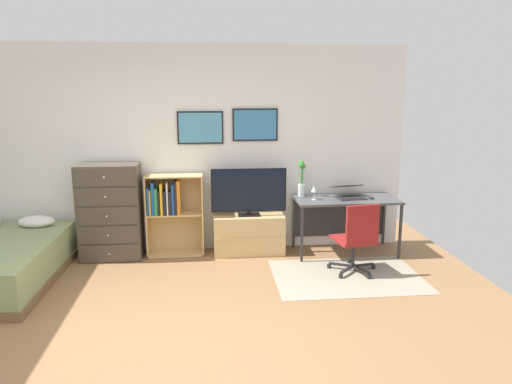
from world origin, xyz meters
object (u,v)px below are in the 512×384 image
(desk, at_px, (344,206))
(bamboo_vase, at_px, (302,179))
(tv_stand, at_px, (249,234))
(computer_mouse, at_px, (371,197))
(bookshelf, at_px, (170,208))
(dresser, at_px, (110,212))
(office_chair, at_px, (357,237))
(laptop, at_px, (349,192))
(wine_glass, at_px, (314,190))
(television, at_px, (249,192))

(desk, relative_size, bamboo_vase, 2.81)
(tv_stand, height_order, computer_mouse, computer_mouse)
(bookshelf, distance_m, tv_stand, 1.08)
(dresser, distance_m, office_chair, 3.08)
(laptop, bearing_deg, wine_glass, -174.52)
(bookshelf, relative_size, television, 1.09)
(office_chair, relative_size, laptop, 1.91)
(dresser, relative_size, tv_stand, 1.32)
(dresser, bearing_deg, bookshelf, 4.76)
(laptop, xyz_separation_m, wine_glass, (-0.49, -0.11, 0.07))
(dresser, xyz_separation_m, tv_stand, (1.76, 0.02, -0.35))
(television, xyz_separation_m, wine_glass, (0.82, -0.14, 0.04))
(tv_stand, relative_size, wine_glass, 5.12)
(tv_stand, height_order, television, television)
(wine_glass, bearing_deg, computer_mouse, -0.76)
(office_chair, relative_size, wine_glass, 4.78)
(television, height_order, desk, television)
(tv_stand, distance_m, wine_glass, 1.04)
(tv_stand, height_order, wine_glass, wine_glass)
(laptop, bearing_deg, office_chair, -105.52)
(bookshelf, xyz_separation_m, office_chair, (2.20, -0.93, -0.17))
(dresser, distance_m, bookshelf, 0.75)
(dresser, relative_size, television, 1.25)
(office_chair, distance_m, bamboo_vase, 1.18)
(office_chair, distance_m, laptop, 0.90)
(bookshelf, bearing_deg, television, -3.90)
(tv_stand, relative_size, laptop, 2.05)
(bamboo_vase, bearing_deg, tv_stand, -174.64)
(bookshelf, relative_size, wine_glass, 5.87)
(computer_mouse, relative_size, wine_glass, 0.58)
(bookshelf, distance_m, computer_mouse, 2.61)
(dresser, height_order, bookshelf, dresser)
(dresser, xyz_separation_m, bamboo_vase, (2.47, 0.08, 0.36))
(bookshelf, relative_size, computer_mouse, 10.15)
(television, distance_m, bamboo_vase, 0.72)
(tv_stand, xyz_separation_m, computer_mouse, (1.58, -0.17, 0.50))
(office_chair, bearing_deg, bookshelf, 147.54)
(dresser, bearing_deg, television, -0.24)
(television, bearing_deg, wine_glass, -9.81)
(dresser, xyz_separation_m, desk, (3.03, -0.02, 0.00))
(dresser, height_order, television, dresser)
(laptop, bearing_deg, television, 171.59)
(bamboo_vase, relative_size, wine_glass, 2.62)
(tv_stand, xyz_separation_m, office_chair, (1.19, -0.88, 0.20))
(tv_stand, xyz_separation_m, laptop, (1.31, -0.06, 0.55))
(tv_stand, distance_m, bamboo_vase, 1.00)
(tv_stand, height_order, desk, desk)
(dresser, xyz_separation_m, wine_glass, (2.58, -0.15, 0.27))
(television, relative_size, computer_mouse, 9.35)
(office_chair, distance_m, wine_glass, 0.90)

